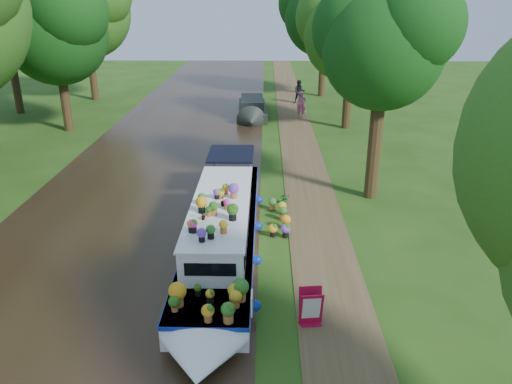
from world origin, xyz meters
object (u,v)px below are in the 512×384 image
object	(u,v)px
plant_boat	(221,230)
sandwich_board	(311,309)
pedestrian_pink	(301,105)
second_boat	(252,109)
pedestrian_dark	(299,92)

from	to	relation	value
plant_boat	sandwich_board	world-z (taller)	plant_boat
pedestrian_pink	second_boat	bearing A→B (deg)	173.84
second_boat	pedestrian_dark	world-z (taller)	pedestrian_dark
plant_boat	sandwich_board	distance (m)	4.76
pedestrian_pink	pedestrian_dark	size ratio (longest dim) A/B	0.98
plant_boat	pedestrian_pink	world-z (taller)	plant_boat
pedestrian_pink	sandwich_board	bearing A→B (deg)	-92.98
pedestrian_pink	pedestrian_dark	distance (m)	4.89
plant_boat	pedestrian_pink	distance (m)	20.36
plant_boat	second_boat	distance (m)	20.36
pedestrian_dark	sandwich_board	bearing A→B (deg)	-90.45
second_boat	pedestrian_pink	size ratio (longest dim) A/B	3.86
second_boat	pedestrian_pink	xyz separation A→B (m)	(3.49, -0.38, 0.39)
pedestrian_pink	pedestrian_dark	xyz separation A→B (m)	(0.16, 4.89, 0.01)
second_boat	pedestrian_pink	bearing A→B (deg)	-8.76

